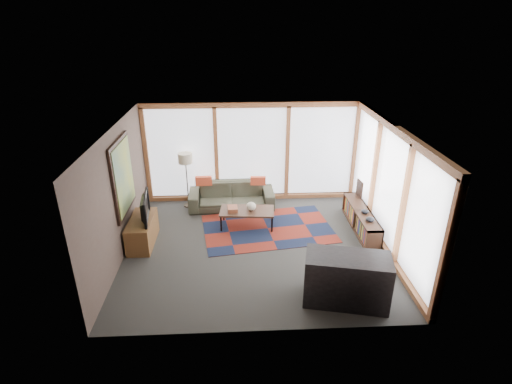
{
  "coord_description": "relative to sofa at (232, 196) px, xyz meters",
  "views": [
    {
      "loc": [
        -0.4,
        -7.33,
        4.57
      ],
      "look_at": [
        0.0,
        0.4,
        1.1
      ],
      "focal_mm": 28.0,
      "sensor_mm": 36.0,
      "label": 1
    }
  ],
  "objects": [
    {
      "name": "tv_console",
      "position": [
        -1.91,
        -1.69,
        -0.02
      ],
      "size": [
        0.49,
        1.16,
        0.58
      ],
      "primitive_type": "cube",
      "color": "brown",
      "rests_on": "ground"
    },
    {
      "name": "bookshelf",
      "position": [
        2.98,
        -1.31,
        -0.07
      ],
      "size": [
        0.36,
        1.96,
        0.49
      ],
      "primitive_type": null,
      "color": "black",
      "rests_on": "ground"
    },
    {
      "name": "bowl_b",
      "position": [
        2.99,
        -1.47,
        0.22
      ],
      "size": [
        0.19,
        0.19,
        0.09
      ],
      "primitive_type": "ellipsoid",
      "rotation": [
        0.0,
        0.0,
        -0.11
      ],
      "color": "black",
      "rests_on": "bookshelf"
    },
    {
      "name": "sofa",
      "position": [
        0.0,
        0.0,
        0.0
      ],
      "size": [
        2.17,
        0.89,
        0.63
      ],
      "primitive_type": "imported",
      "rotation": [
        0.0,
        0.0,
        0.02
      ],
      "color": "#373C2E",
      "rests_on": "ground"
    },
    {
      "name": "pillow_left",
      "position": [
        -0.69,
        0.0,
        0.43
      ],
      "size": [
        0.42,
        0.14,
        0.23
      ],
      "primitive_type": "cube",
      "rotation": [
        0.0,
        0.0,
        0.05
      ],
      "color": "#D64B2C",
      "rests_on": "sofa"
    },
    {
      "name": "coffee_table",
      "position": [
        0.36,
        -1.04,
        -0.11
      ],
      "size": [
        1.29,
        0.72,
        0.41
      ],
      "primitive_type": null,
      "rotation": [
        0.0,
        0.0,
        -0.08
      ],
      "color": "black",
      "rests_on": "ground"
    },
    {
      "name": "ground",
      "position": [
        0.55,
        -1.95,
        -0.31
      ],
      "size": [
        5.5,
        5.5,
        0.0
      ],
      "primitive_type": "plane",
      "color": "#30302E",
      "rests_on": "ground"
    },
    {
      "name": "shelf_picture",
      "position": [
        3.11,
        -0.57,
        0.38
      ],
      "size": [
        0.07,
        0.31,
        0.41
      ],
      "primitive_type": "cube",
      "rotation": [
        0.0,
        0.0,
        0.1
      ],
      "color": "black",
      "rests_on": "bookshelf"
    },
    {
      "name": "bar_counter",
      "position": [
        1.97,
        -3.8,
        0.13
      ],
      "size": [
        1.52,
        0.95,
        0.9
      ],
      "primitive_type": "cube",
      "rotation": [
        0.0,
        0.0,
        -0.22
      ],
      "color": "black",
      "rests_on": "ground"
    },
    {
      "name": "floor_lamp",
      "position": [
        -1.12,
        0.12,
        0.4
      ],
      "size": [
        0.36,
        0.36,
        1.44
      ],
      "primitive_type": null,
      "color": "#2E2518",
      "rests_on": "ground"
    },
    {
      "name": "vase",
      "position": [
        0.46,
        -1.03,
        0.2
      ],
      "size": [
        0.24,
        0.24,
        0.2
      ],
      "primitive_type": "ellipsoid",
      "rotation": [
        0.0,
        0.0,
        0.06
      ],
      "color": "beige",
      "rests_on": "coffee_table"
    },
    {
      "name": "pillow_right",
      "position": [
        0.68,
        -0.04,
        0.42
      ],
      "size": [
        0.39,
        0.15,
        0.21
      ],
      "primitive_type": "cube",
      "rotation": [
        0.0,
        0.0,
        -0.09
      ],
      "color": "#D64B2C",
      "rests_on": "sofa"
    },
    {
      "name": "bowl_a",
      "position": [
        2.98,
        -1.86,
        0.22
      ],
      "size": [
        0.21,
        0.21,
        0.1
      ],
      "primitive_type": "ellipsoid",
      "rotation": [
        0.0,
        0.0,
        -0.08
      ],
      "color": "black",
      "rests_on": "bookshelf"
    },
    {
      "name": "television",
      "position": [
        -1.86,
        -1.68,
        0.54
      ],
      "size": [
        0.24,
        0.96,
        0.55
      ],
      "primitive_type": "imported",
      "rotation": [
        0.0,
        0.0,
        1.69
      ],
      "color": "black",
      "rests_on": "tv_console"
    },
    {
      "name": "book_stack",
      "position": [
        0.03,
        -1.04,
        0.15
      ],
      "size": [
        0.24,
        0.3,
        0.09
      ],
      "primitive_type": "cube",
      "rotation": [
        0.0,
        0.0,
        0.07
      ],
      "color": "brown",
      "rests_on": "coffee_table"
    },
    {
      "name": "rug",
      "position": [
        0.84,
        -1.19,
        -0.31
      ],
      "size": [
        3.16,
        2.28,
        0.01
      ],
      "primitive_type": "cube",
      "rotation": [
        0.0,
        0.0,
        0.15
      ],
      "color": "maroon",
      "rests_on": "ground"
    },
    {
      "name": "room_envelope",
      "position": [
        1.04,
        -1.39,
        1.23
      ],
      "size": [
        5.52,
        5.02,
        2.62
      ],
      "color": "#493A33",
      "rests_on": "ground"
    }
  ]
}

